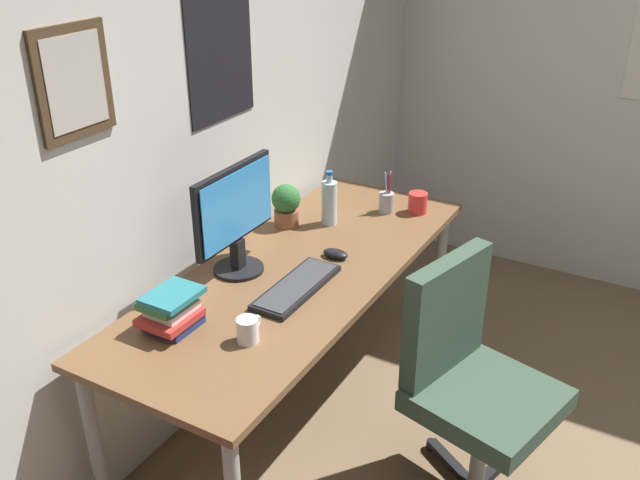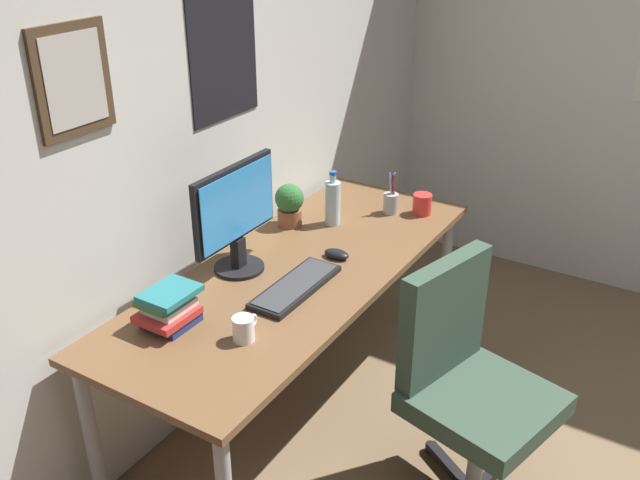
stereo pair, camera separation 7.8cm
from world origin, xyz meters
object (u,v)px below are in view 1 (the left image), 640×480
Objects in this scene: office_chair at (469,375)px; coffee_mug_near at (248,330)px; potted_plant at (286,204)px; keyboard at (297,287)px; monitor at (235,215)px; coffee_mug_far at (418,203)px; pen_cup at (386,201)px; computer_mouse at (335,254)px; water_bottle at (329,202)px; book_stack_left at (171,310)px.

office_chair reaches higher than coffee_mug_near.
coffee_mug_near is 0.57× the size of potted_plant.
monitor is at bearing 86.79° from keyboard.
potted_plant is (-0.42, 0.46, 0.06)m from coffee_mug_far.
office_chair reaches higher than pen_cup.
coffee_mug_far is 0.63m from potted_plant.
coffee_mug_far reaches higher than coffee_mug_near.
computer_mouse is 0.98× the size of coffee_mug_near.
pen_cup is at bearing 1.50° from computer_mouse.
water_bottle is (0.56, -0.10, -0.13)m from monitor.
water_bottle reaches higher than book_stack_left.
coffee_mug_near is (-0.67, -0.03, 0.03)m from computer_mouse.
water_bottle reaches higher than computer_mouse.
office_chair is 3.76× the size of water_bottle.
book_stack_left is (-0.73, 0.25, 0.05)m from computer_mouse.
keyboard is (-0.08, 0.67, 0.21)m from office_chair.
coffee_mug_far is (0.59, -0.12, 0.03)m from computer_mouse.
book_stack_left reaches higher than keyboard.
keyboard is 0.90m from coffee_mug_far.
pen_cup is at bearing -34.74° from water_bottle.
computer_mouse is 0.56× the size of potted_plant.
potted_plant is 0.90m from book_stack_left.
book_stack_left is at bearing -174.86° from monitor.
potted_plant reaches higher than coffee_mug_near.
monitor is at bearing 94.12° from office_chair.
water_bottle is 1.01m from book_stack_left.
potted_plant is (0.17, 0.34, 0.09)m from computer_mouse.
coffee_mug_near is 0.28m from book_stack_left.
pen_cup reaches higher than keyboard.
coffee_mug_near is 0.54× the size of book_stack_left.
monitor is at bearing -172.81° from potted_plant.
pen_cup is at bearing -10.53° from book_stack_left.
office_chair reaches higher than coffee_mug_far.
book_stack_left is (-0.43, 0.24, 0.05)m from keyboard.
potted_plant reaches higher than book_stack_left.
water_bottle reaches higher than coffee_mug_near.
monitor is 0.87m from pen_cup.
monitor is 0.46m from computer_mouse.
book_stack_left is at bearing 150.36° from keyboard.
monitor reaches higher than coffee_mug_far.
water_bottle is at bearing 145.26° from pen_cup.
book_stack_left is (-1.00, 0.06, -0.04)m from water_bottle.
coffee_mug_near reaches higher than keyboard.
monitor reaches higher than coffee_mug_near.
monitor is 0.36m from keyboard.
office_chair is 0.73m from computer_mouse.
monitor is 2.23× the size of book_stack_left.
water_bottle is (0.58, 0.18, 0.09)m from keyboard.
book_stack_left is (-0.89, -0.10, -0.04)m from potted_plant.
pen_cup is 1.27m from book_stack_left.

